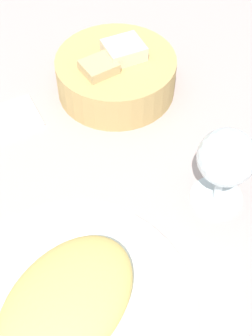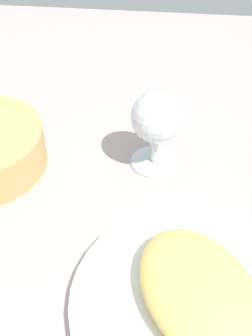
% 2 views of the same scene
% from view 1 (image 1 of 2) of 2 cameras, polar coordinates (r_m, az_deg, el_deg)
% --- Properties ---
extents(ground_plane, '(1.40, 1.40, 0.02)m').
position_cam_1_polar(ground_plane, '(0.60, -10.08, -6.30)').
color(ground_plane, '#B39E99').
extents(plate, '(0.27, 0.27, 0.01)m').
position_cam_1_polar(plate, '(0.52, -6.96, -16.93)').
color(plate, white).
rests_on(plate, ground_plane).
extents(omelette, '(0.20, 0.18, 0.04)m').
position_cam_1_polar(omelette, '(0.50, -7.24, -15.86)').
color(omelette, '#D9B861').
rests_on(omelette, plate).
extents(lettuce_garnish, '(0.04, 0.04, 0.02)m').
position_cam_1_polar(lettuce_garnish, '(0.53, -4.26, -10.40)').
color(lettuce_garnish, '#3C882E').
rests_on(lettuce_garnish, plate).
extents(bread_basket, '(0.18, 0.18, 0.08)m').
position_cam_1_polar(bread_basket, '(0.71, -1.24, 11.43)').
color(bread_basket, tan).
rests_on(bread_basket, ground_plane).
extents(wine_glass_near, '(0.07, 0.07, 0.12)m').
position_cam_1_polar(wine_glass_near, '(0.55, 12.12, 0.87)').
color(wine_glass_near, silver).
rests_on(wine_glass_near, ground_plane).
extents(folded_napkin, '(0.11, 0.07, 0.01)m').
position_cam_1_polar(folded_napkin, '(0.70, -14.98, 5.66)').
color(folded_napkin, white).
rests_on(folded_napkin, ground_plane).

